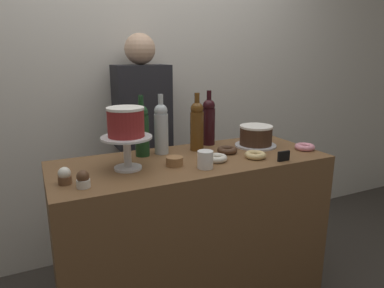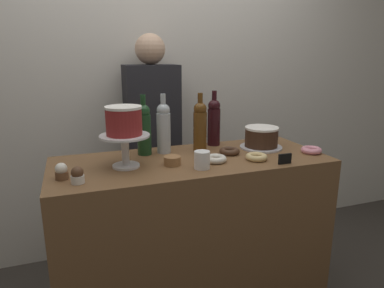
{
  "view_description": "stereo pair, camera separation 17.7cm",
  "coord_description": "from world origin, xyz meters",
  "views": [
    {
      "loc": [
        -0.74,
        -1.55,
        1.47
      ],
      "look_at": [
        0.0,
        0.0,
        1.02
      ],
      "focal_mm": 32.11,
      "sensor_mm": 36.0,
      "label": 1
    },
    {
      "loc": [
        -0.57,
        -1.62,
        1.47
      ],
      "look_at": [
        0.0,
        0.0,
        1.02
      ],
      "focal_mm": 32.11,
      "sensor_mm": 36.0,
      "label": 2
    }
  ],
  "objects": [
    {
      "name": "white_layer_cake",
      "position": [
        -0.35,
        -0.02,
        1.17
      ],
      "size": [
        0.17,
        0.17,
        0.14
      ],
      "color": "maroon",
      "rests_on": "cake_stand_pedestal"
    },
    {
      "name": "wine_bottle_green",
      "position": [
        -0.21,
        0.17,
        1.08
      ],
      "size": [
        0.08,
        0.08,
        0.33
      ],
      "color": "#193D1E",
      "rests_on": "display_counter"
    },
    {
      "name": "barista_figure",
      "position": [
        -0.05,
        0.67,
        0.84
      ],
      "size": [
        0.36,
        0.22,
        1.6
      ],
      "color": "black",
      "rests_on": "ground_plane"
    },
    {
      "name": "price_sign_chalkboard",
      "position": [
        0.41,
        -0.23,
        0.96
      ],
      "size": [
        0.07,
        0.01,
        0.05
      ],
      "color": "black",
      "rests_on": "display_counter"
    },
    {
      "name": "donut_sugar",
      "position": [
        0.1,
        -0.09,
        0.95
      ],
      "size": [
        0.11,
        0.11,
        0.03
      ],
      "color": "silver",
      "rests_on": "display_counter"
    },
    {
      "name": "cupcake_vanilla",
      "position": [
        -0.64,
        -0.1,
        0.97
      ],
      "size": [
        0.06,
        0.06,
        0.07
      ],
      "color": "brown",
      "rests_on": "display_counter"
    },
    {
      "name": "back_wall",
      "position": [
        0.0,
        0.86,
        1.3
      ],
      "size": [
        6.0,
        0.05,
        2.6
      ],
      "color": "silver",
      "rests_on": "ground_plane"
    },
    {
      "name": "cookie_stack",
      "position": [
        -0.13,
        -0.06,
        0.96
      ],
      "size": [
        0.08,
        0.08,
        0.04
      ],
      "color": "olive",
      "rests_on": "display_counter"
    },
    {
      "name": "wine_bottle_dark_red",
      "position": [
        0.22,
        0.23,
        1.08
      ],
      "size": [
        0.08,
        0.08,
        0.33
      ],
      "color": "black",
      "rests_on": "display_counter"
    },
    {
      "name": "cake_stand_pedestal",
      "position": [
        -0.35,
        -0.02,
        1.05
      ],
      "size": [
        0.24,
        0.24,
        0.16
      ],
      "color": "silver",
      "rests_on": "display_counter"
    },
    {
      "name": "silver_serving_platter",
      "position": [
        0.45,
        0.07,
        0.94
      ],
      "size": [
        0.24,
        0.24,
        0.01
      ],
      "color": "silver",
      "rests_on": "display_counter"
    },
    {
      "name": "wine_bottle_amber",
      "position": [
        0.1,
        0.14,
        1.08
      ],
      "size": [
        0.08,
        0.08,
        0.33
      ],
      "color": "#5B3814",
      "rests_on": "display_counter"
    },
    {
      "name": "donut_pink",
      "position": [
        0.66,
        -0.11,
        0.95
      ],
      "size": [
        0.11,
        0.11,
        0.03
      ],
      "color": "pink",
      "rests_on": "display_counter"
    },
    {
      "name": "wine_bottle_clear",
      "position": [
        -0.11,
        0.17,
        1.08
      ],
      "size": [
        0.08,
        0.08,
        0.33
      ],
      "color": "#B2BCC1",
      "rests_on": "display_counter"
    },
    {
      "name": "donut_glazed",
      "position": [
        0.31,
        -0.13,
        0.95
      ],
      "size": [
        0.11,
        0.11,
        0.03
      ],
      "color": "#E0C17F",
      "rests_on": "display_counter"
    },
    {
      "name": "coffee_cup_ceramic",
      "position": [
        -0.01,
        -0.16,
        0.98
      ],
      "size": [
        0.08,
        0.08,
        0.09
      ],
      "color": "white",
      "rests_on": "display_counter"
    },
    {
      "name": "display_counter",
      "position": [
        0.0,
        0.0,
        0.47
      ],
      "size": [
        1.43,
        0.57,
        0.94
      ],
      "color": "brown",
      "rests_on": "ground_plane"
    },
    {
      "name": "chocolate_round_cake",
      "position": [
        0.45,
        0.07,
        1.0
      ],
      "size": [
        0.19,
        0.19,
        0.11
      ],
      "color": "#3D2619",
      "rests_on": "silver_serving_platter"
    },
    {
      "name": "donut_chocolate",
      "position": [
        0.22,
        0.02,
        0.95
      ],
      "size": [
        0.11,
        0.11,
        0.03
      ],
      "color": "#472D1E",
      "rests_on": "display_counter"
    },
    {
      "name": "cupcake_chocolate",
      "position": [
        -0.57,
        -0.17,
        0.97
      ],
      "size": [
        0.06,
        0.06,
        0.07
      ],
      "color": "white",
      "rests_on": "display_counter"
    }
  ]
}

